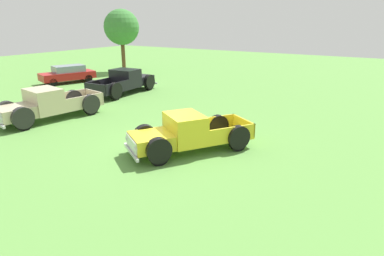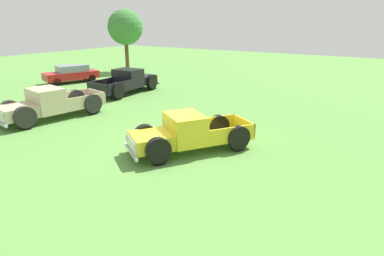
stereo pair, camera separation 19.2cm
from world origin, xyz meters
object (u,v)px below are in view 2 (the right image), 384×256
(sedan_distant_b, at_px, (72,73))
(pickup_truck_foreground, at_px, (184,134))
(pickup_truck_behind_right, at_px, (129,81))
(oak_tree_west, at_px, (125,27))
(pickup_truck_behind_left, at_px, (46,105))

(sedan_distant_b, bearing_deg, pickup_truck_foreground, -114.35)
(pickup_truck_foreground, height_order, sedan_distant_b, pickup_truck_foreground)
(pickup_truck_behind_right, bearing_deg, pickup_truck_foreground, -126.45)
(pickup_truck_foreground, xyz_separation_m, pickup_truck_behind_right, (6.89, 9.32, 0.07))
(pickup_truck_behind_right, relative_size, oak_tree_west, 0.93)
(pickup_truck_behind_right, bearing_deg, oak_tree_west, 44.31)
(pickup_truck_foreground, height_order, pickup_truck_behind_left, pickup_truck_behind_left)
(sedan_distant_b, height_order, oak_tree_west, oak_tree_west)
(pickup_truck_foreground, distance_m, pickup_truck_behind_right, 11.59)
(pickup_truck_behind_left, height_order, oak_tree_west, oak_tree_west)
(pickup_truck_foreground, bearing_deg, sedan_distant_b, 65.65)
(pickup_truck_behind_left, height_order, sedan_distant_b, pickup_truck_behind_left)
(pickup_truck_behind_left, distance_m, sedan_distant_b, 10.70)
(pickup_truck_foreground, xyz_separation_m, oak_tree_west, (14.05, 16.31, 3.44))
(pickup_truck_foreground, distance_m, pickup_truck_behind_left, 8.21)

